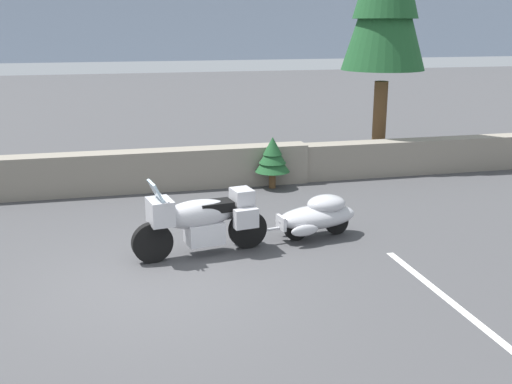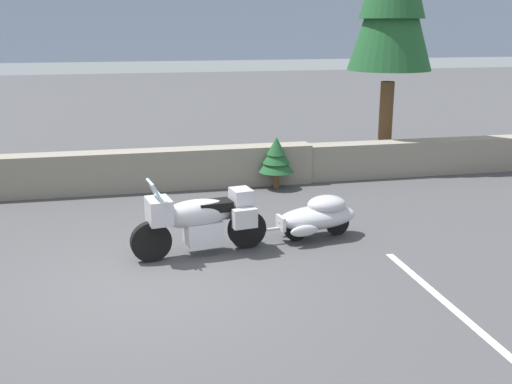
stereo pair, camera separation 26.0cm
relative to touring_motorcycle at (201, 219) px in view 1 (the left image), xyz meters
The scene contains 6 objects.
ground_plane 1.42m from the touring_motorcycle, 129.01° to the right, with size 80.00×80.00×0.00m, color #424244.
stone_guard_wall 4.42m from the touring_motorcycle, 102.11° to the left, with size 24.00×0.63×0.93m.
touring_motorcycle is the anchor object (origin of this frame).
car_shaped_trailer 2.19m from the touring_motorcycle, ahead, with size 2.23×0.96×0.76m.
pine_sapling_near 4.43m from the touring_motorcycle, 59.30° to the left, with size 0.81×0.81×1.20m.
parking_stripe_marker 4.00m from the touring_motorcycle, 39.13° to the right, with size 0.12×3.60×0.01m, color silver.
Camera 1 is at (-0.56, -8.36, 3.70)m, focal length 42.46 mm.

